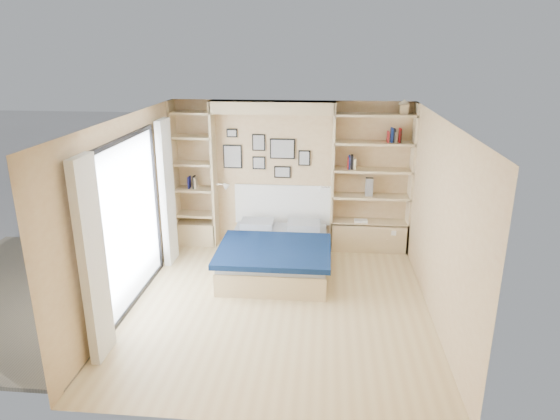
{
  "coord_description": "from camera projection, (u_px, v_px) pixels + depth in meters",
  "views": [
    {
      "loc": [
        0.58,
        -5.99,
        3.35
      ],
      "look_at": [
        -0.07,
        0.9,
        1.06
      ],
      "focal_mm": 32.0,
      "sensor_mm": 36.0,
      "label": 1
    }
  ],
  "objects": [
    {
      "name": "photo_gallery",
      "position": [
        265.0,
        154.0,
        8.4
      ],
      "size": [
        1.48,
        0.02,
        0.82
      ],
      "color": "black",
      "rests_on": "ground"
    },
    {
      "name": "shelf_decor",
      "position": [
        359.0,
        152.0,
        8.08
      ],
      "size": [
        3.62,
        0.23,
        2.03
      ],
      "color": "#A51E1E",
      "rests_on": "ground"
    },
    {
      "name": "deck",
      "position": [
        27.0,
        293.0,
        7.08
      ],
      "size": [
        3.2,
        4.0,
        0.05
      ],
      "primitive_type": "cube",
      "color": "#766B57",
      "rests_on": "ground"
    },
    {
      "name": "bed",
      "position": [
        276.0,
        253.0,
        7.76
      ],
      "size": [
        1.66,
        2.14,
        1.07
      ],
      "color": "tan",
      "rests_on": "ground"
    },
    {
      "name": "ground",
      "position": [
        279.0,
        305.0,
        6.76
      ],
      "size": [
        4.5,
        4.5,
        0.0
      ],
      "primitive_type": "plane",
      "color": "#D5B980",
      "rests_on": "ground"
    },
    {
      "name": "reading_lamps",
      "position": [
        272.0,
        187.0,
        8.33
      ],
      "size": [
        1.92,
        0.12,
        0.15
      ],
      "color": "silver",
      "rests_on": "ground"
    },
    {
      "name": "room_shell",
      "position": [
        264.0,
        196.0,
        7.9
      ],
      "size": [
        4.5,
        4.5,
        4.5
      ],
      "color": "#D2B282",
      "rests_on": "ground"
    },
    {
      "name": "deck_chair",
      "position": [
        85.0,
        256.0,
        7.45
      ],
      "size": [
        0.69,
        0.86,
        0.75
      ],
      "rotation": [
        0.0,
        0.0,
        0.38
      ],
      "color": "tan",
      "rests_on": "ground"
    }
  ]
}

